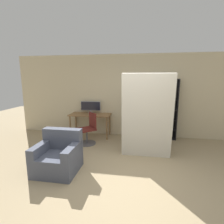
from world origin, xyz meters
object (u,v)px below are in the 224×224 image
object	(u,v)px
bookshelf	(162,110)
armchair	(58,156)
office_chair	(89,131)
mattress_far	(147,114)
monitor	(91,106)
mattress_near	(147,117)

from	to	relation	value
bookshelf	armchair	bearing A→B (deg)	-133.60
office_chair	bookshelf	bearing A→B (deg)	21.45
office_chair	mattress_far	world-z (taller)	mattress_far
office_chair	bookshelf	distance (m)	2.42
monitor	bookshelf	distance (m)	2.37
monitor	mattress_far	world-z (taller)	mattress_far
bookshelf	armchair	distance (m)	3.47
office_chair	armchair	distance (m)	1.62
office_chair	armchair	world-z (taller)	office_chair
monitor	office_chair	xyz separation A→B (m)	(0.18, -0.89, -0.61)
monitor	office_chair	bearing A→B (deg)	-78.40
armchair	mattress_near	bearing A→B (deg)	28.05
monitor	armchair	size ratio (longest dim) A/B	0.81
office_chair	bookshelf	size ratio (longest dim) A/B	0.48
mattress_near	mattress_far	distance (m)	0.24
office_chair	mattress_near	bearing A→B (deg)	-20.64
mattress_far	armchair	xyz separation A→B (m)	(-1.84, -1.22, -0.71)
office_chair	mattress_near	size ratio (longest dim) A/B	0.45
monitor	mattress_far	bearing A→B (deg)	-34.49
mattress_near	armchair	bearing A→B (deg)	-151.95
mattress_near	armchair	world-z (taller)	mattress_near
monitor	armchair	bearing A→B (deg)	-89.59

